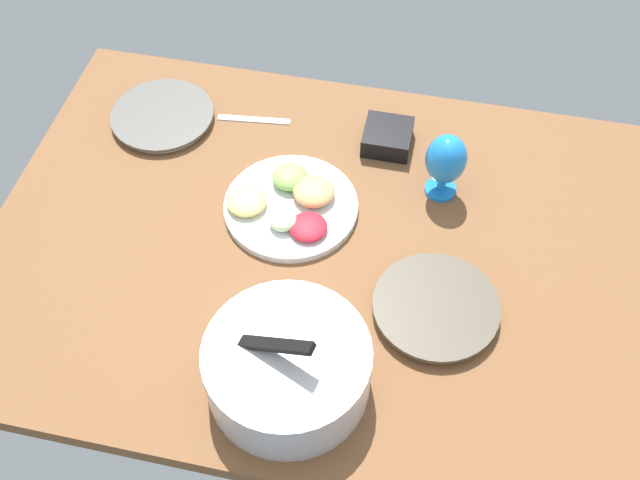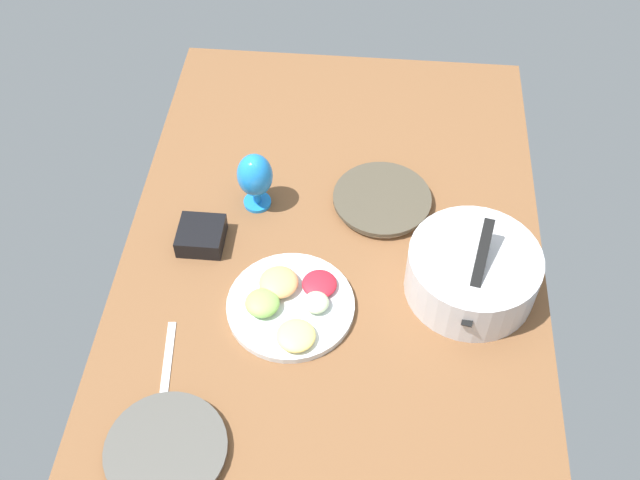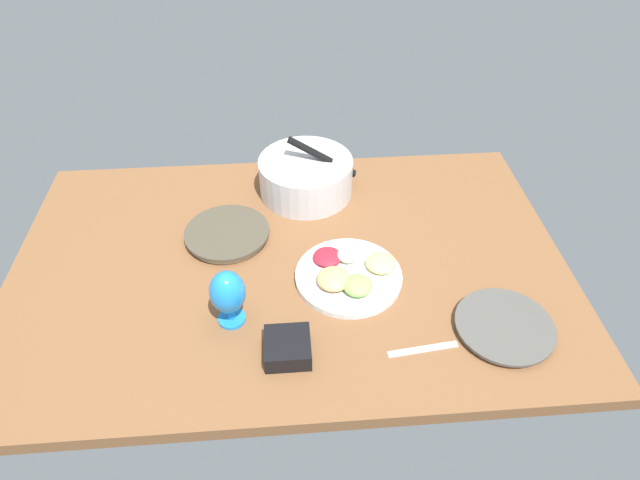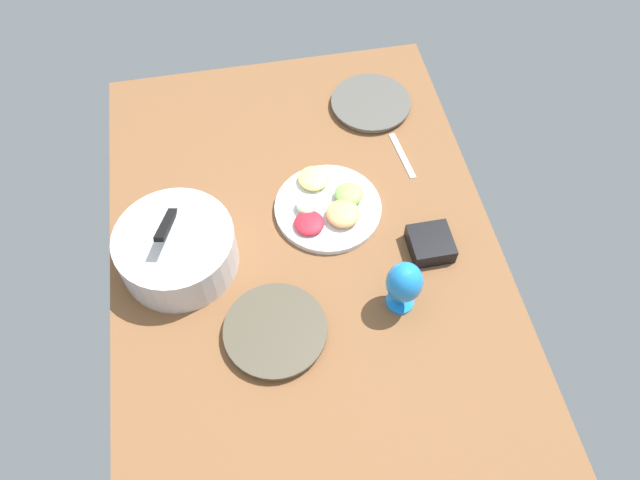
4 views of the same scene
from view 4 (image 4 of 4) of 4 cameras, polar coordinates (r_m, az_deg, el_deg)
name	(u,v)px [view 4 (image 4 of 4)]	position (r cm, az deg, el deg)	size (l,w,h in cm)	color
ground_plane	(309,267)	(164.63, -1.06, -2.56)	(160.00, 104.00, 4.00)	brown
dinner_plate_left	(275,331)	(152.58, -4.18, -8.47)	(25.65, 25.65, 2.80)	beige
dinner_plate_right	(371,103)	(198.98, 4.74, 12.56)	(25.19, 25.19, 2.16)	silver
mixing_bowl	(177,248)	(161.72, -13.20, -0.76)	(31.89, 30.73, 19.84)	silver
fruit_platter	(328,206)	(171.09, 0.78, 3.21)	(29.96, 29.96, 5.50)	silver
hurricane_glass_blue	(404,283)	(149.87, 7.84, -4.03)	(9.09, 9.09, 16.68)	#1E82DF
square_bowl_black	(431,243)	(165.59, 10.26, -0.30)	(11.21, 11.21, 5.00)	black
fork_by_right_plate	(402,155)	(186.37, 7.67, 7.84)	(18.00, 1.80, 0.60)	silver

